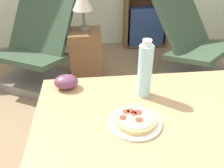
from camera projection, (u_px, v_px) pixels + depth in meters
dining_table at (181, 134)px, 1.06m from camera, size 1.28×0.76×0.73m
pizza_on_plate at (135, 120)px, 0.97m from camera, size 0.22×0.22×0.04m
grape_bunch at (66, 82)px, 1.19m from camera, size 0.12×0.09×0.07m
drink_bottle at (145, 70)px, 1.09m from camera, size 0.07×0.07×0.28m
lounge_chair_near at (37, 58)px, 2.52m from camera, size 0.90×0.98×0.88m
lounge_chair_far at (191, 53)px, 2.62m from camera, size 0.94×1.01×0.88m
side_table at (86, 55)px, 2.63m from camera, size 0.34×0.34×0.54m
table_lamp at (83, 2)px, 2.33m from camera, size 0.21×0.21×0.42m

